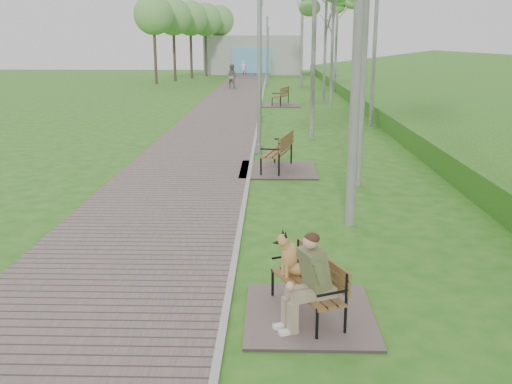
{
  "coord_description": "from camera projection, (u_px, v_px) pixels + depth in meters",
  "views": [
    {
      "loc": [
        0.58,
        -11.85,
        3.44
      ],
      "look_at": [
        0.33,
        -2.68,
        1.01
      ],
      "focal_mm": 40.0,
      "sensor_mm": 36.0,
      "label": 1
    }
  ],
  "objects": [
    {
      "name": "pedestrian_far",
      "position": [
        232.0,
        76.0,
        42.25
      ],
      "size": [
        1.06,
        0.95,
        1.81
      ],
      "primitive_type": "imported",
      "rotation": [
        0.0,
        0.0,
        2.79
      ],
      "color": "gray",
      "rests_on": "ground"
    },
    {
      "name": "birch_far_a",
      "position": [
        337.0,
        11.0,
        38.51
      ],
      "size": [
        2.24,
        2.24,
        6.88
      ],
      "color": "silver",
      "rests_on": "ground"
    },
    {
      "name": "lamp_post_near",
      "position": [
        259.0,
        70.0,
        17.24
      ],
      "size": [
        0.21,
        0.21,
        5.55
      ],
      "color": "#989AA0",
      "rests_on": "ground"
    },
    {
      "name": "lamp_post_second",
      "position": [
        261.0,
        67.0,
        24.44
      ],
      "size": [
        0.2,
        0.2,
        5.1
      ],
      "color": "#989AA0",
      "rests_on": "ground"
    },
    {
      "name": "kerb",
      "position": [
        262.0,
        102.0,
        33.12
      ],
      "size": [
        0.1,
        67.0,
        0.05
      ],
      "primitive_type": "cube",
      "color": "#999993",
      "rests_on": "ground"
    },
    {
      "name": "bench_second",
      "position": [
        277.0,
        162.0,
        15.61
      ],
      "size": [
        2.07,
        2.3,
        1.27
      ],
      "color": "#62534F",
      "rests_on": "ground"
    },
    {
      "name": "ground",
      "position": [
        244.0,
        205.0,
        12.35
      ],
      "size": [
        120.0,
        120.0,
        0.0
      ],
      "primitive_type": "plane",
      "color": "#236414",
      "rests_on": "ground"
    },
    {
      "name": "building_north",
      "position": [
        252.0,
        55.0,
        61.13
      ],
      "size": [
        10.0,
        5.2,
        4.0
      ],
      "color": "#9E9E99",
      "rests_on": "ground"
    },
    {
      "name": "embankment",
      "position": [
        479.0,
        106.0,
        31.36
      ],
      "size": [
        14.0,
        70.0,
        1.6
      ],
      "primitive_type": "cube",
      "color": "#51862E",
      "rests_on": "ground"
    },
    {
      "name": "bench_third",
      "position": [
        280.0,
        101.0,
        31.47
      ],
      "size": [
        2.04,
        2.26,
        1.25
      ],
      "color": "#62534F",
      "rests_on": "ground"
    },
    {
      "name": "pedestrian_near",
      "position": [
        243.0,
        68.0,
        58.36
      ],
      "size": [
        0.62,
        0.49,
        1.5
      ],
      "primitive_type": "imported",
      "rotation": [
        0.0,
        0.0,
        3.4
      ],
      "color": "white",
      "rests_on": "ground"
    },
    {
      "name": "lamp_post_third",
      "position": [
        267.0,
        54.0,
        44.59
      ],
      "size": [
        0.2,
        0.2,
        5.29
      ],
      "color": "#989AA0",
      "rests_on": "ground"
    },
    {
      "name": "bench_main",
      "position": [
        304.0,
        288.0,
        7.24
      ],
      "size": [
        1.65,
        1.83,
        1.44
      ],
      "color": "#62534F",
      "rests_on": "ground"
    },
    {
      "name": "lamp_post_far",
      "position": [
        268.0,
        55.0,
        52.07
      ],
      "size": [
        0.18,
        0.18,
        4.72
      ],
      "color": "#989AA0",
      "rests_on": "ground"
    },
    {
      "name": "walkway",
      "position": [
        232.0,
        102.0,
        33.16
      ],
      "size": [
        3.5,
        67.0,
        0.04
      ],
      "primitive_type": "cube",
      "color": "#62534F",
      "rests_on": "ground"
    }
  ]
}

